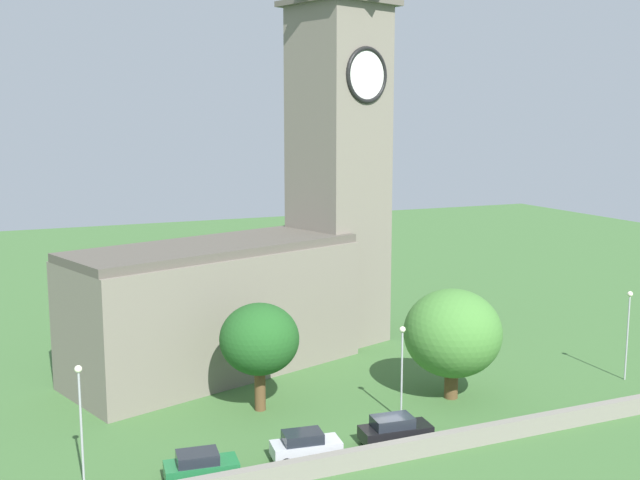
{
  "coord_description": "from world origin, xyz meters",
  "views": [
    {
      "loc": [
        -23.42,
        -42.72,
        21.4
      ],
      "look_at": [
        -1.58,
        8.13,
        12.61
      ],
      "focal_mm": 43.12,
      "sensor_mm": 36.0,
      "label": 1
    }
  ],
  "objects_px": {
    "tree_riverside_west": "(259,340)",
    "car_black": "(395,430)",
    "streetlamp_west_end": "(80,406)",
    "church": "(272,236)",
    "car_green": "(200,466)",
    "car_silver": "(305,445)",
    "tree_riverside_east": "(453,333)",
    "streetlamp_central": "(628,322)",
    "streetlamp_west_mid": "(402,358)"
  },
  "relations": [
    {
      "from": "car_silver",
      "to": "car_black",
      "type": "relative_size",
      "value": 0.93
    },
    {
      "from": "tree_riverside_west",
      "to": "tree_riverside_east",
      "type": "bearing_deg",
      "value": -13.51
    },
    {
      "from": "tree_riverside_west",
      "to": "car_silver",
      "type": "bearing_deg",
      "value": -90.66
    },
    {
      "from": "streetlamp_west_mid",
      "to": "church",
      "type": "bearing_deg",
      "value": 100.78
    },
    {
      "from": "streetlamp_west_mid",
      "to": "tree_riverside_east",
      "type": "height_order",
      "value": "tree_riverside_east"
    },
    {
      "from": "car_silver",
      "to": "streetlamp_central",
      "type": "distance_m",
      "value": 30.49
    },
    {
      "from": "car_silver",
      "to": "tree_riverside_west",
      "type": "bearing_deg",
      "value": 89.34
    },
    {
      "from": "car_silver",
      "to": "streetlamp_west_mid",
      "type": "relative_size",
      "value": 0.66
    },
    {
      "from": "church",
      "to": "tree_riverside_west",
      "type": "height_order",
      "value": "church"
    },
    {
      "from": "tree_riverside_east",
      "to": "tree_riverside_west",
      "type": "distance_m",
      "value": 14.79
    },
    {
      "from": "streetlamp_west_mid",
      "to": "tree_riverside_west",
      "type": "xyz_separation_m",
      "value": [
        -8.69,
        5.76,
        0.78
      ]
    },
    {
      "from": "car_silver",
      "to": "streetlamp_west_end",
      "type": "xyz_separation_m",
      "value": [
        -13.29,
        1.94,
        3.94
      ]
    },
    {
      "from": "streetlamp_west_end",
      "to": "tree_riverside_west",
      "type": "relative_size",
      "value": 0.91
    },
    {
      "from": "streetlamp_west_end",
      "to": "car_black",
      "type": "bearing_deg",
      "value": -5.94
    },
    {
      "from": "church",
      "to": "streetlamp_west_mid",
      "type": "height_order",
      "value": "church"
    },
    {
      "from": "streetlamp_west_end",
      "to": "tree_riverside_east",
      "type": "xyz_separation_m",
      "value": [
        27.77,
        3.71,
        0.28
      ]
    },
    {
      "from": "car_silver",
      "to": "tree_riverside_east",
      "type": "height_order",
      "value": "tree_riverside_east"
    },
    {
      "from": "church",
      "to": "car_silver",
      "type": "distance_m",
      "value": 24.01
    },
    {
      "from": "car_black",
      "to": "streetlamp_west_end",
      "type": "relative_size",
      "value": 0.67
    },
    {
      "from": "car_green",
      "to": "car_silver",
      "type": "height_order",
      "value": "car_silver"
    },
    {
      "from": "car_silver",
      "to": "tree_riverside_west",
      "type": "xyz_separation_m",
      "value": [
        0.11,
        9.1,
        4.46
      ]
    },
    {
      "from": "car_green",
      "to": "car_black",
      "type": "height_order",
      "value": "car_black"
    },
    {
      "from": "church",
      "to": "tree_riverside_east",
      "type": "distance_m",
      "value": 18.86
    },
    {
      "from": "church",
      "to": "tree_riverside_east",
      "type": "bearing_deg",
      "value": -59.59
    },
    {
      "from": "tree_riverside_west",
      "to": "car_green",
      "type": "bearing_deg",
      "value": -126.69
    },
    {
      "from": "streetlamp_west_mid",
      "to": "tree_riverside_east",
      "type": "bearing_deg",
      "value": 22.03
    },
    {
      "from": "streetlamp_west_mid",
      "to": "streetlamp_central",
      "type": "bearing_deg",
      "value": 0.49
    },
    {
      "from": "streetlamp_west_mid",
      "to": "streetlamp_central",
      "type": "xyz_separation_m",
      "value": [
        21.22,
        0.18,
        0.33
      ]
    },
    {
      "from": "tree_riverside_west",
      "to": "car_black",
      "type": "bearing_deg",
      "value": -55.71
    },
    {
      "from": "streetlamp_west_end",
      "to": "tree_riverside_west",
      "type": "xyz_separation_m",
      "value": [
        13.39,
        7.16,
        0.52
      ]
    },
    {
      "from": "streetlamp_west_end",
      "to": "tree_riverside_east",
      "type": "height_order",
      "value": "tree_riverside_east"
    },
    {
      "from": "tree_riverside_east",
      "to": "car_green",
      "type": "bearing_deg",
      "value": -164.67
    },
    {
      "from": "tree_riverside_east",
      "to": "tree_riverside_west",
      "type": "bearing_deg",
      "value": 166.49
    },
    {
      "from": "streetlamp_west_mid",
      "to": "car_silver",
      "type": "bearing_deg",
      "value": -159.2
    },
    {
      "from": "car_green",
      "to": "car_black",
      "type": "relative_size",
      "value": 0.93
    },
    {
      "from": "car_green",
      "to": "car_black",
      "type": "xyz_separation_m",
      "value": [
        13.2,
        0.09,
        0.05
      ]
    },
    {
      "from": "church",
      "to": "car_green",
      "type": "distance_m",
      "value": 26.56
    },
    {
      "from": "car_black",
      "to": "streetlamp_west_mid",
      "type": "xyz_separation_m",
      "value": [
        2.41,
        3.45,
        3.65
      ]
    },
    {
      "from": "streetlamp_west_end",
      "to": "tree_riverside_east",
      "type": "bearing_deg",
      "value": 7.6
    },
    {
      "from": "car_green",
      "to": "tree_riverside_west",
      "type": "bearing_deg",
      "value": 53.31
    },
    {
      "from": "car_green",
      "to": "streetlamp_west_mid",
      "type": "xyz_separation_m",
      "value": [
        15.62,
        3.54,
        3.7
      ]
    },
    {
      "from": "church",
      "to": "car_silver",
      "type": "xyz_separation_m",
      "value": [
        -5.41,
        -21.1,
        -10.11
      ]
    },
    {
      "from": "tree_riverside_east",
      "to": "church",
      "type": "bearing_deg",
      "value": 120.41
    },
    {
      "from": "church",
      "to": "car_black",
      "type": "xyz_separation_m",
      "value": [
        0.97,
        -21.2,
        -10.09
      ]
    },
    {
      "from": "church",
      "to": "tree_riverside_east",
      "type": "relative_size",
      "value": 4.2
    },
    {
      "from": "streetlamp_west_end",
      "to": "streetlamp_west_mid",
      "type": "distance_m",
      "value": 22.13
    },
    {
      "from": "car_silver",
      "to": "streetlamp_central",
      "type": "bearing_deg",
      "value": 6.69
    },
    {
      "from": "car_black",
      "to": "streetlamp_central",
      "type": "relative_size",
      "value": 0.66
    },
    {
      "from": "church",
      "to": "streetlamp_west_end",
      "type": "relative_size",
      "value": 4.89
    },
    {
      "from": "tree_riverside_east",
      "to": "tree_riverside_west",
      "type": "xyz_separation_m",
      "value": [
        -14.38,
        3.45,
        0.24
      ]
    }
  ]
}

